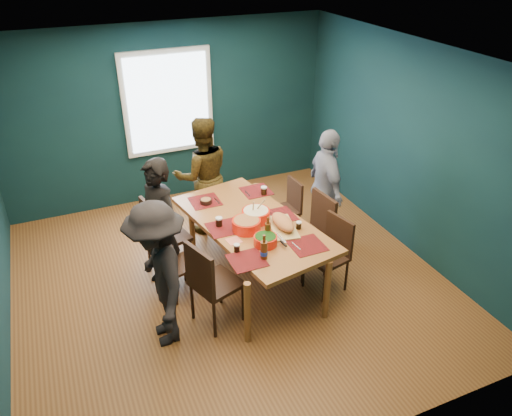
% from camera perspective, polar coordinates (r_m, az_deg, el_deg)
% --- Properties ---
extents(room, '(5.01, 5.01, 2.71)m').
position_cam_1_polar(room, '(5.76, -4.35, 4.11)').
color(room, brown).
rests_on(room, ground).
extents(dining_table, '(1.43, 2.29, 0.81)m').
position_cam_1_polar(dining_table, '(5.89, -0.43, -2.23)').
color(dining_table, '#9B532E').
rests_on(dining_table, floor).
extents(chair_left_far, '(0.54, 0.54, 1.02)m').
position_cam_1_polar(chair_left_far, '(6.17, -10.91, -2.69)').
color(chair_left_far, black).
rests_on(chair_left_far, floor).
extents(chair_left_mid, '(0.46, 0.46, 0.82)m').
position_cam_1_polar(chair_left_mid, '(5.83, -9.51, -6.08)').
color(chair_left_mid, black).
rests_on(chair_left_mid, floor).
extents(chair_left_near, '(0.59, 0.59, 1.03)m').
position_cam_1_polar(chair_left_near, '(5.31, -5.40, -8.16)').
color(chair_left_near, black).
rests_on(chair_left_near, floor).
extents(chair_right_far, '(0.40, 0.40, 0.84)m').
position_cam_1_polar(chair_right_far, '(6.89, 3.77, 0.43)').
color(chair_right_far, black).
rests_on(chair_right_far, floor).
extents(chair_right_mid, '(0.51, 0.51, 1.03)m').
position_cam_1_polar(chair_right_mid, '(6.18, 6.78, -2.26)').
color(chair_right_mid, black).
rests_on(chair_right_mid, floor).
extents(chair_right_near, '(0.51, 0.51, 0.93)m').
position_cam_1_polar(chair_right_near, '(5.93, 8.71, -4.60)').
color(chair_right_near, black).
rests_on(chair_right_near, floor).
extents(person_far_left, '(0.60, 0.71, 1.65)m').
position_cam_1_polar(person_far_left, '(5.85, -10.97, -2.05)').
color(person_far_left, black).
rests_on(person_far_left, floor).
extents(person_back, '(0.87, 0.71, 1.67)m').
position_cam_1_polar(person_back, '(6.92, -6.13, 3.70)').
color(person_back, black).
rests_on(person_back, floor).
extents(person_right, '(0.53, 0.99, 1.61)m').
position_cam_1_polar(person_right, '(6.70, 8.01, 2.35)').
color(person_right, white).
rests_on(person_right, floor).
extents(person_near_left, '(0.64, 1.07, 1.62)m').
position_cam_1_polar(person_near_left, '(5.09, -11.05, -7.59)').
color(person_near_left, black).
rests_on(person_near_left, floor).
extents(bowl_salad, '(0.33, 0.33, 0.14)m').
position_cam_1_polar(bowl_salad, '(5.66, -1.10, -1.90)').
color(bowl_salad, red).
rests_on(bowl_salad, dining_table).
extents(bowl_dumpling, '(0.33, 0.33, 0.31)m').
position_cam_1_polar(bowl_dumpling, '(5.84, -0.01, -0.78)').
color(bowl_dumpling, red).
rests_on(bowl_dumpling, dining_table).
extents(bowl_herbs, '(0.26, 0.26, 0.11)m').
position_cam_1_polar(bowl_herbs, '(5.41, 1.09, -3.67)').
color(bowl_herbs, red).
rests_on(bowl_herbs, dining_table).
extents(cutting_board, '(0.36, 0.68, 0.15)m').
position_cam_1_polar(cutting_board, '(5.70, 3.08, -1.76)').
color(cutting_board, tan).
rests_on(cutting_board, dining_table).
extents(small_bowl, '(0.15, 0.15, 0.06)m').
position_cam_1_polar(small_bowl, '(6.25, -5.74, 0.78)').
color(small_bowl, black).
rests_on(small_bowl, dining_table).
extents(beer_bottle_a, '(0.08, 0.08, 0.29)m').
position_cam_1_polar(beer_bottle_a, '(5.17, 0.92, -4.85)').
color(beer_bottle_a, '#4C250D').
rests_on(beer_bottle_a, dining_table).
extents(beer_bottle_b, '(0.07, 0.07, 0.27)m').
position_cam_1_polar(beer_bottle_b, '(5.49, 1.36, -2.57)').
color(beer_bottle_b, '#4C250D').
rests_on(beer_bottle_b, dining_table).
extents(cola_glass_a, '(0.07, 0.07, 0.09)m').
position_cam_1_polar(cola_glass_a, '(5.31, -2.21, -4.55)').
color(cola_glass_a, black).
rests_on(cola_glass_a, dining_table).
extents(cola_glass_b, '(0.06, 0.06, 0.09)m').
position_cam_1_polar(cola_glass_b, '(5.72, 4.91, -1.94)').
color(cola_glass_b, black).
rests_on(cola_glass_b, dining_table).
extents(cola_glass_c, '(0.08, 0.08, 0.11)m').
position_cam_1_polar(cola_glass_c, '(6.41, 0.90, 2.03)').
color(cola_glass_c, black).
rests_on(cola_glass_c, dining_table).
extents(cola_glass_d, '(0.08, 0.08, 0.11)m').
position_cam_1_polar(cola_glass_d, '(5.75, -4.26, -1.54)').
color(cola_glass_d, black).
rests_on(cola_glass_d, dining_table).
extents(napkin_a, '(0.19, 0.19, 0.00)m').
position_cam_1_polar(napkin_a, '(6.03, 2.12, -0.53)').
color(napkin_a, '#E87962').
rests_on(napkin_a, dining_table).
extents(napkin_b, '(0.16, 0.16, 0.00)m').
position_cam_1_polar(napkin_b, '(5.51, -2.55, -3.75)').
color(napkin_b, '#E87962').
rests_on(napkin_b, dining_table).
extents(napkin_c, '(0.19, 0.19, 0.00)m').
position_cam_1_polar(napkin_c, '(5.44, 6.08, -4.37)').
color(napkin_c, '#E87962').
rests_on(napkin_c, dining_table).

